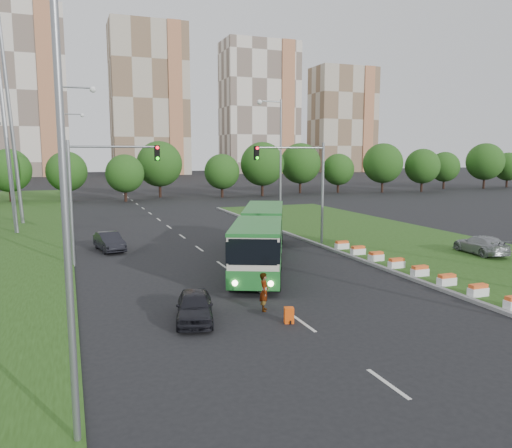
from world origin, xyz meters
name	(u,v)px	position (x,y,z in m)	size (l,w,h in m)	color
ground	(305,283)	(0.00, 0.00, 0.00)	(360.00, 360.00, 0.00)	black
grass_median	(407,243)	(13.00, 8.00, 0.07)	(14.00, 60.00, 0.15)	#224212
median_kerb	(330,249)	(6.05, 8.00, 0.09)	(0.30, 60.00, 0.18)	gray
left_verge	(1,234)	(-18.00, 25.00, 0.05)	(12.00, 110.00, 0.10)	#224212
lane_markings	(178,233)	(-3.00, 20.00, 0.00)	(0.20, 100.00, 0.01)	beige
flower_planters	(408,267)	(6.70, -0.30, 0.45)	(1.10, 15.90, 0.60)	white
traffic_mast_median	(304,178)	(4.78, 10.00, 5.35)	(5.76, 0.32, 8.00)	gray
traffic_mast_left	(97,182)	(-10.38, 9.00, 5.35)	(5.76, 0.32, 8.00)	gray
street_lamps	(205,170)	(-3.00, 10.00, 6.00)	(36.00, 60.00, 12.00)	gray
tree_line	(211,170)	(10.00, 55.00, 4.50)	(120.00, 8.00, 9.00)	#204D14
apartment_tower_cwest	(19,92)	(-25.00, 150.00, 26.00)	(28.00, 15.00, 52.00)	beige
apartment_tower_ceast	(149,100)	(15.00, 150.00, 25.00)	(25.00, 15.00, 50.00)	#B9AC94
apartment_tower_east	(259,108)	(55.00, 150.00, 23.50)	(27.00, 15.00, 47.00)	beige
midrise_east	(343,120)	(90.00, 150.00, 20.00)	(24.00, 14.00, 40.00)	#B9AC94
articulated_bus	(256,236)	(-0.58, 6.13, 1.74)	(2.70, 17.30, 2.85)	beige
car_left_near	(195,306)	(-7.26, -4.04, 0.65)	(1.54, 3.83, 1.31)	black
car_left_far	(109,242)	(-9.45, 13.56, 0.69)	(1.46, 4.18, 1.38)	black
car_median	(481,245)	(14.89, 2.32, 0.81)	(1.84, 4.53, 1.32)	gray
pedestrian	(264,292)	(-3.93, -3.77, 0.89)	(0.65, 0.43, 1.78)	gray
shopping_trolley	(289,315)	(-3.56, -5.71, 0.34)	(0.40, 0.42, 0.68)	#EA4D0C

